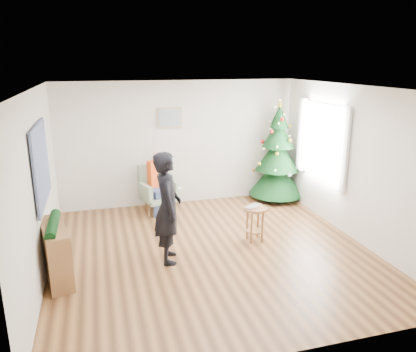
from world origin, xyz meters
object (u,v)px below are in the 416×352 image
object	(u,v)px
stool	(255,224)
christmas_tree	(278,156)
standing_man	(168,208)
console	(56,253)
armchair	(158,195)

from	to	relation	value
stool	christmas_tree	bearing A→B (deg)	56.41
stool	standing_man	world-z (taller)	standing_man
christmas_tree	console	size ratio (longest dim) A/B	2.17
stool	console	size ratio (longest dim) A/B	0.60
christmas_tree	standing_man	size ratio (longest dim) A/B	1.26
stool	armchair	distance (m)	2.30
christmas_tree	standing_man	bearing A→B (deg)	-141.59
christmas_tree	stool	world-z (taller)	christmas_tree
christmas_tree	armchair	distance (m)	2.73
console	armchair	bearing A→B (deg)	40.22
christmas_tree	standing_man	xyz separation A→B (m)	(-2.83, -2.24, -0.12)
christmas_tree	console	world-z (taller)	christmas_tree
console	stool	bearing A→B (deg)	-3.96
standing_man	console	bearing A→B (deg)	100.79
christmas_tree	armchair	bearing A→B (deg)	-178.03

